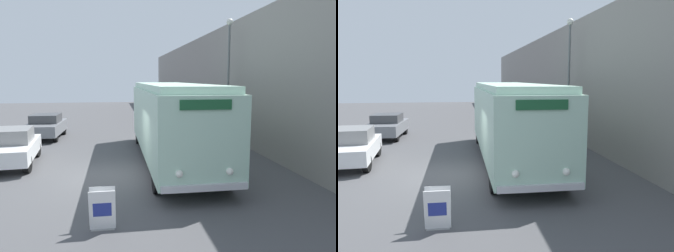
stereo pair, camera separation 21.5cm
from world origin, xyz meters
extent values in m
plane|color=#4C4C4F|center=(0.00, 0.00, 0.00)|extent=(80.00, 80.00, 0.00)
cube|color=gray|center=(7.34, 10.00, 3.49)|extent=(0.30, 60.00, 6.97)
cylinder|color=black|center=(1.55, -2.02, 0.48)|extent=(0.28, 0.97, 0.97)
cylinder|color=black|center=(3.90, -2.02, 0.48)|extent=(0.28, 0.97, 0.97)
cylinder|color=black|center=(1.55, 6.25, 0.48)|extent=(0.28, 0.97, 0.97)
cylinder|color=black|center=(3.90, 6.25, 0.48)|extent=(0.28, 0.97, 0.97)
cube|color=#B2DBC1|center=(2.72, 2.12, 1.84)|extent=(2.67, 11.07, 2.72)
cube|color=silver|center=(2.72, 2.12, 3.32)|extent=(2.45, 10.63, 0.24)
cube|color=silver|center=(2.72, -3.48, 0.60)|extent=(2.53, 0.12, 0.20)
sphere|color=white|center=(1.99, -3.45, 1.03)|extent=(0.22, 0.22, 0.22)
sphere|color=white|center=(3.46, -3.45, 1.03)|extent=(0.22, 0.22, 0.22)
cube|color=#19512D|center=(2.72, -3.44, 2.95)|extent=(1.47, 0.06, 0.28)
cube|color=gray|center=(-0.10, -4.34, 0.00)|extent=(0.57, 0.22, 0.01)
cube|color=white|center=(-0.10, -4.43, 0.51)|extent=(0.63, 0.20, 1.02)
cube|color=white|center=(-0.10, -4.25, 0.51)|extent=(0.63, 0.20, 1.02)
cube|color=navy|center=(-0.10, -4.45, 0.53)|extent=(0.44, 0.07, 0.36)
cylinder|color=#595E60|center=(6.49, 5.41, 3.29)|extent=(0.12, 0.12, 6.59)
sphere|color=silver|center=(6.49, 5.41, 6.70)|extent=(0.36, 0.36, 0.36)
cylinder|color=black|center=(-3.17, 1.04, 0.35)|extent=(0.22, 0.71, 0.71)
cylinder|color=black|center=(-5.08, 3.63, 0.35)|extent=(0.22, 0.71, 0.71)
cylinder|color=black|center=(-3.42, 3.78, 0.35)|extent=(0.22, 0.71, 0.71)
cube|color=silver|center=(-4.13, 2.34, 0.67)|extent=(2.29, 4.30, 0.63)
cube|color=gray|center=(-4.14, 2.44, 1.28)|extent=(1.80, 2.00, 0.59)
cylinder|color=black|center=(-4.82, 7.48, 0.33)|extent=(0.22, 0.67, 0.67)
cylinder|color=black|center=(-3.19, 7.43, 0.33)|extent=(0.22, 0.67, 0.67)
cylinder|color=black|center=(-4.74, 10.13, 0.33)|extent=(0.22, 0.67, 0.67)
cylinder|color=black|center=(-3.11, 10.08, 0.33)|extent=(0.22, 0.67, 0.67)
cube|color=slate|center=(-3.97, 8.78, 0.66)|extent=(2.01, 4.10, 0.65)
cube|color=#3F4043|center=(-3.96, 8.88, 1.24)|extent=(1.66, 1.87, 0.50)
camera|label=1|loc=(0.26, -12.10, 3.66)|focal=35.00mm
camera|label=2|loc=(0.48, -12.13, 3.66)|focal=35.00mm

